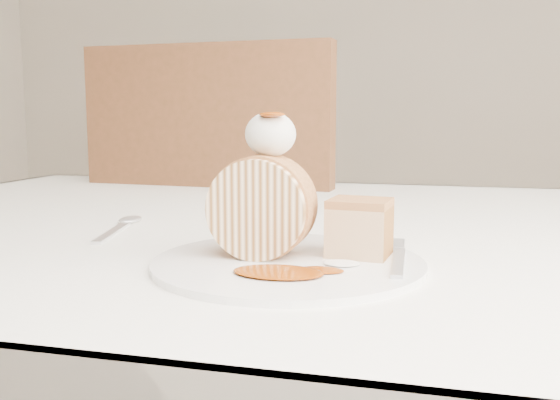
# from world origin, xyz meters

# --- Properties ---
(table) EXTENTS (1.40, 0.90, 0.75)m
(table) POSITION_xyz_m (0.00, 0.20, 0.66)
(table) COLOR white
(table) RESTS_ON ground
(chair_far) EXTENTS (0.50, 0.50, 1.01)m
(chair_far) POSITION_xyz_m (-0.29, 0.65, 0.58)
(chair_far) COLOR brown
(chair_far) RESTS_ON ground
(plate) EXTENTS (0.26, 0.26, 0.01)m
(plate) POSITION_xyz_m (-0.01, -0.02, 0.75)
(plate) COLOR white
(plate) RESTS_ON table
(roulade_slice) EXTENTS (0.09, 0.05, 0.09)m
(roulade_slice) POSITION_xyz_m (-0.03, -0.01, 0.80)
(roulade_slice) COLOR #FEDDB0
(roulade_slice) RESTS_ON plate
(cake_chunk) EXTENTS (0.06, 0.05, 0.04)m
(cake_chunk) POSITION_xyz_m (0.05, 0.01, 0.78)
(cake_chunk) COLOR #C67F4A
(cake_chunk) RESTS_ON plate
(whipped_cream) EXTENTS (0.05, 0.05, 0.04)m
(whipped_cream) POSITION_xyz_m (-0.03, 0.00, 0.87)
(whipped_cream) COLOR white
(whipped_cream) RESTS_ON roulade_slice
(caramel_drizzle) EXTENTS (0.02, 0.02, 0.01)m
(caramel_drizzle) POSITION_xyz_m (-0.02, -0.01, 0.89)
(caramel_drizzle) COLOR #873305
(caramel_drizzle) RESTS_ON whipped_cream
(caramel_pool) EXTENTS (0.08, 0.06, 0.00)m
(caramel_pool) POSITION_xyz_m (-0.00, -0.07, 0.76)
(caramel_pool) COLOR #873305
(caramel_pool) RESTS_ON plate
(fork) EXTENTS (0.02, 0.14, 0.00)m
(fork) POSITION_xyz_m (0.09, -0.01, 0.76)
(fork) COLOR silver
(fork) RESTS_ON plate
(spoon) EXTENTS (0.05, 0.14, 0.00)m
(spoon) POSITION_xyz_m (-0.23, 0.07, 0.75)
(spoon) COLOR silver
(spoon) RESTS_ON table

